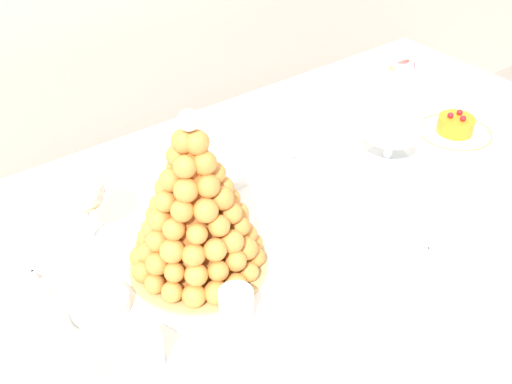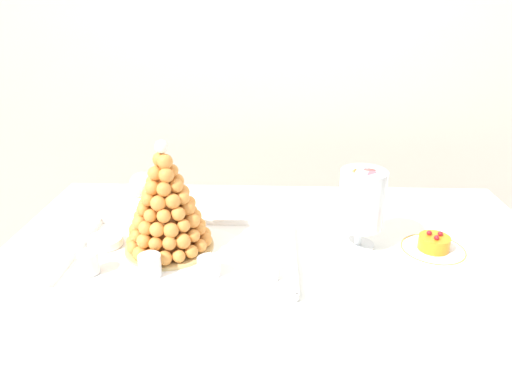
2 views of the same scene
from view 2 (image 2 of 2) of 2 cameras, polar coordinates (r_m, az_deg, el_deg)
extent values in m
cube|color=silver|center=(2.15, 2.74, 19.52)|extent=(4.80, 0.10, 2.50)
cylinder|color=brown|center=(1.93, -18.91, -10.47)|extent=(0.04, 0.04, 0.71)
cylinder|color=brown|center=(1.94, 23.54, -10.97)|extent=(0.04, 0.04, 0.71)
cube|color=brown|center=(1.27, 2.69, -8.34)|extent=(1.50, 0.94, 0.02)
cube|color=white|center=(1.26, 2.70, -7.90)|extent=(1.56, 1.00, 0.00)
cube|color=white|center=(1.76, 2.51, -2.84)|extent=(1.56, 0.01, 0.23)
cube|color=white|center=(1.53, -28.57, -10.16)|extent=(0.01, 1.00, 0.23)
cube|color=white|center=(1.26, -8.87, -8.01)|extent=(0.59, 0.38, 0.01)
cube|color=white|center=(1.10, -10.69, -12.46)|extent=(0.59, 0.01, 0.02)
cube|color=white|center=(1.42, -7.55, -3.71)|extent=(0.59, 0.01, 0.02)
cube|color=white|center=(1.34, -21.48, -6.87)|extent=(0.01, 0.38, 0.02)
cube|color=white|center=(1.23, 4.80, -7.85)|extent=(0.01, 0.38, 0.02)
cylinder|color=white|center=(1.26, -8.88, -7.85)|extent=(0.35, 0.35, 0.00)
cylinder|color=tan|center=(1.30, -10.73, -6.69)|extent=(0.24, 0.24, 0.01)
cone|color=#C27534|center=(1.24, -11.18, -1.24)|extent=(0.17, 0.17, 0.26)
sphere|color=#E18E3E|center=(1.27, -6.43, -5.95)|extent=(0.04, 0.04, 0.04)
sphere|color=#E79543|center=(1.30, -6.50, -5.21)|extent=(0.04, 0.04, 0.04)
sphere|color=#E79543|center=(1.33, -7.14, -4.47)|extent=(0.04, 0.04, 0.04)
sphere|color=#E28F3F|center=(1.36, -8.21, -4.13)|extent=(0.04, 0.04, 0.04)
sphere|color=#E89644|center=(1.37, -9.58, -3.88)|extent=(0.04, 0.04, 0.04)
sphere|color=#E59241|center=(1.37, -11.09, -3.79)|extent=(0.04, 0.04, 0.04)
sphere|color=#E79543|center=(1.37, -12.55, -4.18)|extent=(0.04, 0.04, 0.04)
sphere|color=#E49140|center=(1.35, -13.84, -4.56)|extent=(0.04, 0.04, 0.04)
sphere|color=#E18E3E|center=(1.33, -14.75, -5.25)|extent=(0.04, 0.04, 0.04)
sphere|color=#E49240|center=(1.30, -15.19, -6.00)|extent=(0.03, 0.03, 0.03)
sphere|color=#E69442|center=(1.26, -15.05, -6.73)|extent=(0.04, 0.04, 0.04)
sphere|color=#E3903F|center=(1.24, -14.29, -7.47)|extent=(0.04, 0.04, 0.04)
sphere|color=#E49140|center=(1.21, -13.00, -7.90)|extent=(0.04, 0.04, 0.04)
sphere|color=#E89543|center=(1.20, -11.36, -8.11)|extent=(0.04, 0.04, 0.04)
sphere|color=#E79543|center=(1.20, -9.62, -7.91)|extent=(0.03, 0.03, 0.03)
sphere|color=#E28F3F|center=(1.22, -8.08, -7.37)|extent=(0.04, 0.04, 0.04)
sphere|color=#E69442|center=(1.24, -6.97, -6.68)|extent=(0.04, 0.04, 0.04)
sphere|color=#E79542|center=(1.28, -7.10, -4.03)|extent=(0.04, 0.04, 0.04)
sphere|color=#E69341|center=(1.31, -7.73, -3.38)|extent=(0.03, 0.03, 0.03)
sphere|color=#E49140|center=(1.33, -8.85, -2.89)|extent=(0.04, 0.04, 0.04)
sphere|color=#E89643|center=(1.35, -10.28, -2.75)|extent=(0.04, 0.04, 0.04)
sphere|color=#E28E3E|center=(1.35, -11.80, -2.88)|extent=(0.03, 0.03, 0.03)
sphere|color=#E18E3E|center=(1.34, -13.18, -3.34)|extent=(0.04, 0.04, 0.04)
sphere|color=#E49040|center=(1.31, -14.23, -3.92)|extent=(0.04, 0.04, 0.04)
sphere|color=orange|center=(1.28, -14.76, -4.54)|extent=(0.04, 0.04, 0.04)
sphere|color=#E28F3F|center=(1.25, -14.63, -5.32)|extent=(0.03, 0.03, 0.03)
sphere|color=#E79543|center=(1.22, -13.83, -5.96)|extent=(0.04, 0.04, 0.04)
sphere|color=#E28E3E|center=(1.20, -12.46, -6.33)|extent=(0.04, 0.04, 0.04)
sphere|color=#E79442|center=(1.19, -10.78, -6.31)|extent=(0.04, 0.04, 0.04)
sphere|color=#E59241|center=(1.20, -9.11, -6.09)|extent=(0.04, 0.04, 0.04)
sphere|color=#E89643|center=(1.22, -7.82, -5.45)|extent=(0.04, 0.04, 0.04)
sphere|color=#E49140|center=(1.25, -7.12, -4.66)|extent=(0.03, 0.03, 0.03)
sphere|color=#E69442|center=(1.29, -8.14, -2.35)|extent=(0.04, 0.04, 0.04)
sphere|color=#E28F3F|center=(1.31, -9.22, -1.88)|extent=(0.04, 0.04, 0.04)
sphere|color=#E28E3E|center=(1.32, -10.65, -1.78)|extent=(0.04, 0.04, 0.04)
sphere|color=#E69442|center=(1.32, -12.17, -1.91)|extent=(0.04, 0.04, 0.04)
sphere|color=#E89543|center=(1.30, -13.44, -2.40)|extent=(0.04, 0.04, 0.04)
sphere|color=#E49140|center=(1.28, -14.23, -2.96)|extent=(0.04, 0.04, 0.04)
sphere|color=#E89643|center=(1.25, -14.30, -3.73)|extent=(0.04, 0.04, 0.04)
sphere|color=#E38F3F|center=(1.22, -13.60, -4.41)|extent=(0.04, 0.04, 0.04)
sphere|color=#E89543|center=(1.20, -12.27, -4.62)|extent=(0.04, 0.04, 0.04)
sphere|color=#E89644|center=(1.19, -10.58, -4.73)|extent=(0.04, 0.04, 0.04)
sphere|color=#E59241|center=(1.20, -9.04, -4.19)|extent=(0.03, 0.03, 0.03)
sphere|color=#E89643|center=(1.23, -7.99, -3.57)|extent=(0.04, 0.04, 0.04)
sphere|color=#E59341|center=(1.26, -7.68, -2.98)|extent=(0.04, 0.04, 0.04)
sphere|color=#E38F3F|center=(1.28, -9.32, -0.88)|extent=(0.04, 0.04, 0.04)
sphere|color=#E28F3F|center=(1.30, -10.85, -0.75)|extent=(0.04, 0.04, 0.04)
sphere|color=#E59241|center=(1.29, -12.48, -0.90)|extent=(0.04, 0.04, 0.04)
sphere|color=#E59241|center=(1.27, -13.63, -1.56)|extent=(0.04, 0.04, 0.04)
sphere|color=#E49140|center=(1.23, -13.90, -2.15)|extent=(0.04, 0.04, 0.04)
sphere|color=#E59241|center=(1.21, -13.07, -2.90)|extent=(0.03, 0.03, 0.03)
sphere|color=#E59341|center=(1.19, -11.46, -2.96)|extent=(0.04, 0.04, 0.04)
sphere|color=#E89543|center=(1.19, -9.69, -2.71)|extent=(0.04, 0.04, 0.04)
sphere|color=#E49140|center=(1.22, -8.54, -2.04)|extent=(0.04, 0.04, 0.04)
sphere|color=#E79442|center=(1.25, -8.43, -1.33)|extent=(0.04, 0.04, 0.04)
sphere|color=#E59241|center=(1.27, -10.43, 0.42)|extent=(0.04, 0.04, 0.04)
sphere|color=#E49140|center=(1.27, -12.09, 0.28)|extent=(0.04, 0.04, 0.04)
sphere|color=#E89643|center=(1.25, -13.29, -0.23)|extent=(0.04, 0.04, 0.04)
sphere|color=#E28F3F|center=(1.22, -13.34, -0.90)|extent=(0.04, 0.04, 0.04)
sphere|color=#E59341|center=(1.19, -12.12, -1.38)|extent=(0.04, 0.04, 0.04)
sphere|color=#E3903F|center=(1.19, -10.36, -1.14)|extent=(0.04, 0.04, 0.04)
sphere|color=#E79543|center=(1.21, -9.15, -0.66)|extent=(0.04, 0.04, 0.04)
sphere|color=#E79542|center=(1.25, -9.22, 0.02)|extent=(0.04, 0.04, 0.04)
sphere|color=#E3903F|center=(1.25, -11.31, 1.66)|extent=(0.04, 0.04, 0.04)
sphere|color=#E59241|center=(1.24, -12.76, 1.27)|extent=(0.04, 0.04, 0.04)
sphere|color=#E69442|center=(1.20, -12.85, 0.53)|extent=(0.04, 0.04, 0.04)
sphere|color=#E18E3E|center=(1.19, -11.43, 0.34)|extent=(0.04, 0.04, 0.04)
sphere|color=#E69442|center=(1.20, -9.94, 0.77)|extent=(0.04, 0.04, 0.04)
sphere|color=#E59341|center=(1.23, -9.91, 1.36)|extent=(0.04, 0.04, 0.04)
sphere|color=#E3903F|center=(1.23, -11.81, 2.80)|extent=(0.04, 0.04, 0.04)
sphere|color=#E69442|center=(1.20, -12.53, 2.31)|extent=(0.04, 0.04, 0.04)
sphere|color=#E28E3E|center=(1.19, -11.15, 2.07)|extent=(0.04, 0.04, 0.04)
sphere|color=#E49140|center=(1.21, -10.47, 2.65)|extent=(0.03, 0.03, 0.03)
sphere|color=#E28F3E|center=(1.20, -11.90, 4.01)|extent=(0.04, 0.04, 0.04)
sphere|color=#E49140|center=(1.19, -11.31, 3.74)|extent=(0.04, 0.04, 0.04)
sphere|color=white|center=(1.18, -11.75, 5.58)|extent=(0.03, 0.03, 0.03)
cylinder|color=silver|center=(1.23, -20.18, -8.29)|extent=(0.05, 0.05, 0.06)
cylinder|color=brown|center=(1.24, -20.08, -8.91)|extent=(0.05, 0.05, 0.02)
cylinder|color=#8C603D|center=(1.23, -20.21, -8.11)|extent=(0.05, 0.05, 0.02)
sphere|color=brown|center=(1.23, -20.08, -7.45)|extent=(0.01, 0.01, 0.01)
cylinder|color=silver|center=(1.17, -13.12, -8.93)|extent=(0.06, 0.06, 0.06)
cylinder|color=#F4EAC6|center=(1.18, -13.05, -9.57)|extent=(0.05, 0.05, 0.02)
cylinder|color=white|center=(1.17, -13.14, -8.74)|extent=(0.05, 0.05, 0.02)
sphere|color=brown|center=(1.17, -12.85, -8.07)|extent=(0.02, 0.02, 0.02)
cylinder|color=silver|center=(1.15, -5.94, -9.26)|extent=(0.06, 0.06, 0.05)
cylinder|color=brown|center=(1.16, -5.92, -9.82)|extent=(0.05, 0.05, 0.02)
cylinder|color=#8C603D|center=(1.15, -5.95, -9.10)|extent=(0.05, 0.05, 0.01)
sphere|color=brown|center=(1.15, -6.08, -8.60)|extent=(0.02, 0.02, 0.02)
cylinder|color=silver|center=(1.14, 1.66, -9.62)|extent=(0.05, 0.05, 0.05)
cylinder|color=brown|center=(1.14, 1.65, -10.20)|extent=(0.04, 0.04, 0.02)
cylinder|color=#8C603D|center=(1.14, 1.66, -9.46)|extent=(0.04, 0.04, 0.01)
sphere|color=brown|center=(1.13, 1.73, -9.11)|extent=(0.01, 0.01, 0.01)
cylinder|color=white|center=(1.36, -18.30, -5.82)|extent=(0.10, 0.10, 0.02)
cylinder|color=#F2CC59|center=(1.35, -18.34, -5.49)|extent=(0.09, 0.09, 0.00)
cylinder|color=white|center=(1.33, 12.56, -6.44)|extent=(0.09, 0.09, 0.01)
cylinder|color=white|center=(1.32, 12.68, -5.23)|extent=(0.02, 0.02, 0.06)
cylinder|color=white|center=(1.27, 13.10, -0.86)|extent=(0.13, 0.13, 0.16)
cylinder|color=#9ED860|center=(1.30, 13.71, -3.48)|extent=(0.05, 0.05, 0.05)
cylinder|color=#D199D8|center=(1.33, 12.50, -2.80)|extent=(0.06, 0.04, 0.06)
cylinder|color=yellow|center=(1.29, 11.81, -3.59)|extent=(0.04, 0.04, 0.04)
cylinder|color=#72B2E0|center=(1.28, 13.08, -3.83)|extent=(0.06, 0.04, 0.06)
cylinder|color=pink|center=(1.31, 14.13, -2.31)|extent=(0.05, 0.05, 0.04)
cylinder|color=#72B2E0|center=(1.30, 11.67, -2.20)|extent=(0.05, 0.05, 0.04)
cylinder|color=#D199D8|center=(1.27, 13.25, -3.11)|extent=(0.04, 0.05, 0.04)
cylinder|color=#72B2E0|center=(1.31, 13.61, -1.31)|extent=(0.06, 0.05, 0.04)
cylinder|color=#E54C47|center=(1.27, 12.24, -1.78)|extent=(0.05, 0.05, 0.05)
cylinder|color=brown|center=(1.26, 14.02, -2.33)|extent=(0.06, 0.05, 0.06)
cylinder|color=#72B2E0|center=(1.29, 12.72, -0.48)|extent=(0.05, 0.05, 0.05)
cylinder|color=#E54C47|center=(1.26, 12.48, -1.02)|extent=(0.05, 0.04, 0.05)
cylinder|color=#72B2E0|center=(1.27, 14.08, -1.04)|extent=(0.05, 0.04, 0.04)
cylinder|color=pink|center=(1.28, 12.35, 0.35)|extent=(0.06, 0.05, 0.06)
cylinder|color=#F9A54C|center=(1.25, 13.08, -0.27)|extent=(0.05, 0.05, 0.05)
cylinder|color=#E54C47|center=(1.28, 14.24, 0.19)|extent=(0.06, 0.04, 0.06)
cylinder|color=#F9A54C|center=(1.25, 12.17, 0.98)|extent=(0.07, 0.04, 0.07)
cylinder|color=pink|center=(1.24, 13.40, 0.69)|extent=(0.05, 0.05, 0.05)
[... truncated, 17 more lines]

